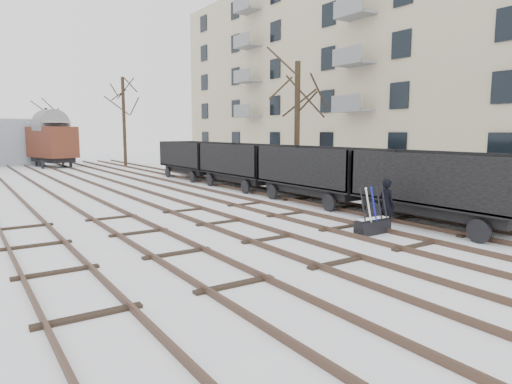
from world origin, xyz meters
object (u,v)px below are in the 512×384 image
at_px(ground_frame, 373,225).
at_px(worker, 387,205).
at_px(freight_wagon_a, 443,199).
at_px(box_van_wagon, 52,141).

xyz_separation_m(ground_frame, worker, (0.75, 0.10, 0.58)).
bearing_deg(freight_wagon_a, ground_frame, 168.25).
xyz_separation_m(ground_frame, freight_wagon_a, (2.78, -0.58, 0.69)).
bearing_deg(worker, box_van_wagon, 12.10).
bearing_deg(ground_frame, freight_wagon_a, -12.68).
relative_size(worker, freight_wagon_a, 0.28).
bearing_deg(worker, freight_wagon_a, -103.16).
bearing_deg(box_van_wagon, ground_frame, -98.81).
bearing_deg(worker, ground_frame, 102.91).
height_order(ground_frame, freight_wagon_a, freight_wagon_a).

